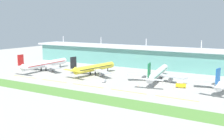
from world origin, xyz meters
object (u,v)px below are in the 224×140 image
object	(u,v)px
safety_cone_left_wingtip	(138,86)
safety_cone_right_wingtip	(155,86)
airliner_nearest	(44,64)
baggage_cart	(104,81)
safety_cone_nose_front	(174,89)
fuel_truck	(181,85)
airliner_far_middle	(158,73)
airliner_near_middle	(94,68)

from	to	relation	value
safety_cone_left_wingtip	safety_cone_right_wingtip	xyz separation A→B (m)	(10.63, 6.55, 0.00)
airliner_nearest	baggage_cart	xyz separation A→B (m)	(79.36, -15.46, -5.19)
safety_cone_nose_front	safety_cone_right_wingtip	distance (m)	15.43
airliner_nearest	safety_cone_left_wingtip	world-z (taller)	airliner_nearest
safety_cone_right_wingtip	airliner_nearest	bearing A→B (deg)	176.83
baggage_cart	safety_cone_right_wingtip	size ratio (longest dim) A/B	5.32
safety_cone_nose_front	safety_cone_right_wingtip	world-z (taller)	same
fuel_truck	baggage_cart	bearing A→B (deg)	-166.93
airliner_nearest	safety_cone_left_wingtip	size ratio (longest dim) A/B	97.61
airliner_nearest	safety_cone_right_wingtip	bearing A→B (deg)	-3.17
airliner_far_middle	fuel_truck	xyz separation A→B (m)	(22.95, -13.15, -4.19)
airliner_far_middle	baggage_cart	world-z (taller)	airliner_far_middle
airliner_nearest	airliner_far_middle	xyz separation A→B (m)	(113.88, 11.04, 0.00)
fuel_truck	airliner_nearest	bearing A→B (deg)	179.12
airliner_near_middle	baggage_cart	size ratio (longest dim) A/B	15.79
airliner_near_middle	baggage_cart	world-z (taller)	airliner_near_middle
fuel_truck	safety_cone_nose_front	distance (m)	7.60
baggage_cart	airliner_near_middle	bearing A→B (deg)	138.99
safety_cone_right_wingtip	airliner_far_middle	bearing A→B (deg)	105.29
safety_cone_left_wingtip	airliner_nearest	bearing A→B (deg)	173.07
airliner_far_middle	safety_cone_nose_front	world-z (taller)	airliner_far_middle
airliner_nearest	safety_cone_nose_front	world-z (taller)	airliner_nearest
baggage_cart	safety_cone_nose_front	size ratio (longest dim) A/B	5.32
safety_cone_left_wingtip	baggage_cart	bearing A→B (deg)	-175.38
baggage_cart	safety_cone_left_wingtip	bearing A→B (deg)	4.62
fuel_truck	safety_cone_nose_front	world-z (taller)	fuel_truck
safety_cone_nose_front	baggage_cart	bearing A→B (deg)	-173.13
fuel_truck	baggage_cart	size ratio (longest dim) A/B	2.03
airliner_far_middle	fuel_truck	distance (m)	26.78
airliner_nearest	airliner_near_middle	size ratio (longest dim) A/B	1.16
airliner_far_middle	baggage_cart	size ratio (longest dim) A/B	18.74
baggage_cart	safety_cone_nose_front	bearing A→B (deg)	6.87
fuel_truck	safety_cone_left_wingtip	size ratio (longest dim) A/B	10.83
fuel_truck	safety_cone_nose_front	size ratio (longest dim) A/B	10.83
safety_cone_left_wingtip	safety_cone_nose_front	size ratio (longest dim) A/B	1.00
safety_cone_right_wingtip	baggage_cart	bearing A→B (deg)	-167.28
airliner_near_middle	safety_cone_left_wingtip	distance (m)	57.14
airliner_far_middle	baggage_cart	xyz separation A→B (m)	(-34.52, -26.50, -5.19)
airliner_far_middle	airliner_nearest	bearing A→B (deg)	-174.46
baggage_cart	safety_cone_nose_front	world-z (taller)	baggage_cart
airliner_far_middle	fuel_truck	size ratio (longest dim) A/B	9.21
airliner_nearest	airliner_near_middle	xyz separation A→B (m)	(54.60, 6.07, -0.01)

